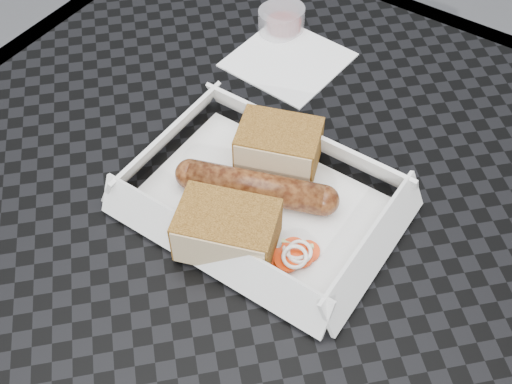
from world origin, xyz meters
TOP-DOWN VIEW (x-y plane):
  - patio_table at (0.00, 0.00)m, footprint 0.80×0.80m
  - food_tray at (-0.01, 0.01)m, footprint 0.22×0.15m
  - bratwurst at (-0.02, 0.01)m, footprint 0.15×0.07m
  - bread_near at (-0.02, 0.06)m, footprint 0.09×0.08m
  - bread_far at (-0.01, -0.05)m, footprint 0.10×0.08m
  - veg_garnish at (0.05, -0.02)m, footprint 0.03×0.03m
  - napkin at (-0.10, 0.21)m, footprint 0.13×0.13m
  - condiment_cup_sauce at (-0.14, 0.25)m, footprint 0.05×0.05m
  - condiment_cup_empty at (-0.14, 0.25)m, footprint 0.05×0.05m

SIDE VIEW (x-z plane):
  - patio_table at x=0.00m, z-range 0.30..1.04m
  - napkin at x=-0.10m, z-range 0.74..0.75m
  - food_tray at x=-0.01m, z-range 0.74..0.75m
  - veg_garnish at x=0.05m, z-range 0.75..0.75m
  - condiment_cup_sauce at x=-0.14m, z-range 0.74..0.78m
  - condiment_cup_empty at x=-0.14m, z-range 0.74..0.78m
  - bratwurst at x=-0.02m, z-range 0.75..0.78m
  - bread_far at x=-0.01m, z-range 0.75..0.79m
  - bread_near at x=-0.02m, z-range 0.75..0.80m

